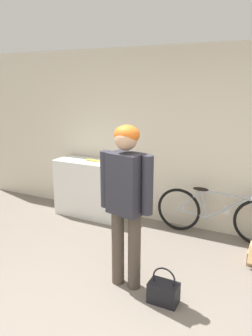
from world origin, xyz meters
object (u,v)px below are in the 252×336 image
at_px(person, 126,192).
at_px(bicycle, 216,214).
at_px(banana, 94,160).
at_px(handbag, 164,292).

relative_size(person, bicycle, 1.00).
height_order(banana, handbag, banana).
bearing_deg(bicycle, banana, -178.32).
relative_size(banana, handbag, 0.91).
relative_size(person, handbag, 4.53).
bearing_deg(handbag, person, 167.85).
xyz_separation_m(banana, handbag, (1.76, -1.56, -0.80)).
relative_size(bicycle, banana, 5.01).
relative_size(person, banana, 4.99).
xyz_separation_m(person, bicycle, (0.60, 1.56, -0.70)).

